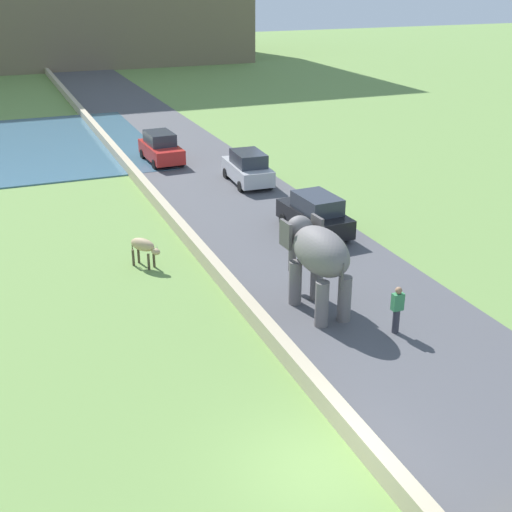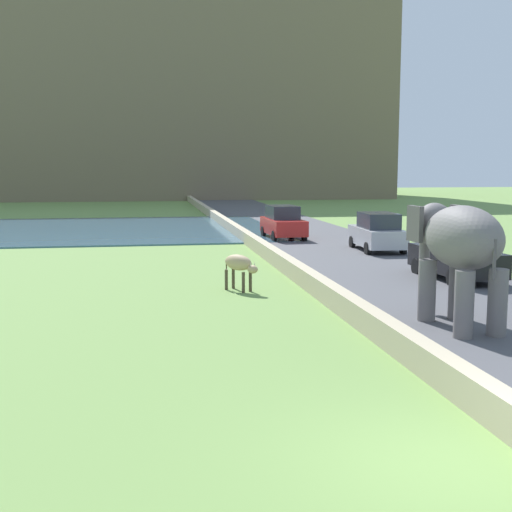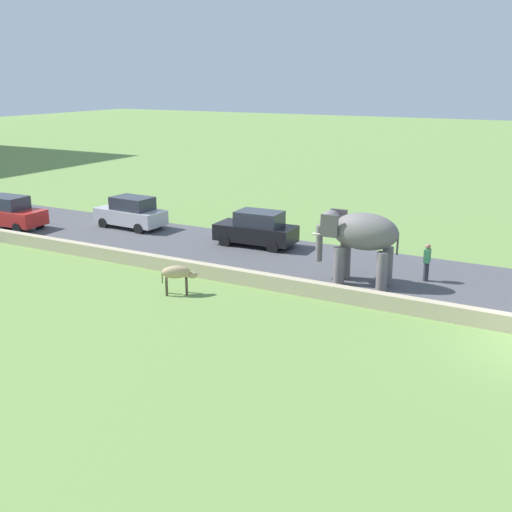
{
  "view_description": "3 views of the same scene",
  "coord_description": "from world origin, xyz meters",
  "px_view_note": "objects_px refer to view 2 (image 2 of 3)",
  "views": [
    {
      "loc": [
        -5.98,
        -10.83,
        10.55
      ],
      "look_at": [
        1.7,
        8.15,
        1.84
      ],
      "focal_mm": 47.3,
      "sensor_mm": 36.0,
      "label": 1
    },
    {
      "loc": [
        -3.99,
        -7.75,
        3.89
      ],
      "look_at": [
        -0.68,
        11.8,
        1.23
      ],
      "focal_mm": 47.01,
      "sensor_mm": 36.0,
      "label": 2
    },
    {
      "loc": [
        -19.56,
        -0.75,
        8.14
      ],
      "look_at": [
        0.11,
        9.98,
        1.64
      ],
      "focal_mm": 43.5,
      "sensor_mm": 36.0,
      "label": 3
    }
  ],
  "objects_px": {
    "cow_tan": "(239,265)",
    "car_silver": "(377,232)",
    "car_red": "(283,223)",
    "elephant": "(458,245)",
    "car_black": "(457,255)"
  },
  "relations": [
    {
      "from": "elephant",
      "to": "car_silver",
      "type": "bearing_deg",
      "value": 77.52
    },
    {
      "from": "elephant",
      "to": "car_red",
      "type": "distance_m",
      "value": 20.29
    },
    {
      "from": "car_silver",
      "to": "car_red",
      "type": "bearing_deg",
      "value": 117.79
    },
    {
      "from": "car_red",
      "to": "cow_tan",
      "type": "height_order",
      "value": "car_red"
    },
    {
      "from": "car_black",
      "to": "cow_tan",
      "type": "xyz_separation_m",
      "value": [
        -7.62,
        -0.67,
        -0.06
      ]
    },
    {
      "from": "elephant",
      "to": "car_red",
      "type": "relative_size",
      "value": 0.86
    },
    {
      "from": "car_red",
      "to": "car_silver",
      "type": "relative_size",
      "value": 1.0
    },
    {
      "from": "car_red",
      "to": "cow_tan",
      "type": "bearing_deg",
      "value": -107.05
    },
    {
      "from": "car_silver",
      "to": "cow_tan",
      "type": "height_order",
      "value": "car_silver"
    },
    {
      "from": "car_silver",
      "to": "cow_tan",
      "type": "distance_m",
      "value": 11.47
    },
    {
      "from": "car_red",
      "to": "car_silver",
      "type": "height_order",
      "value": "same"
    },
    {
      "from": "cow_tan",
      "to": "car_silver",
      "type": "bearing_deg",
      "value": 48.4
    },
    {
      "from": "car_black",
      "to": "car_red",
      "type": "relative_size",
      "value": 1.0
    },
    {
      "from": "elephant",
      "to": "cow_tan",
      "type": "distance_m",
      "value": 7.34
    },
    {
      "from": "car_black",
      "to": "car_red",
      "type": "distance_m",
      "value": 14.24
    }
  ]
}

